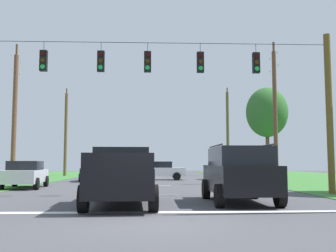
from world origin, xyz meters
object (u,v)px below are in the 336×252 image
object	(u,v)px
utility_pole_mid_left	(14,115)
utility_pole_far_left	(66,132)
distant_car_oncoming	(25,174)
utility_pole_mid_right	(275,112)
tree_roadside_right	(267,113)
overhead_signal_span	(155,100)
utility_pole_far_right	(228,132)
distant_car_far_parked	(94,171)
distant_car_crossing_white	(159,170)
pickup_truck	(121,176)
suv_black	(239,173)

from	to	relation	value
utility_pole_mid_left	utility_pole_far_left	bearing A→B (deg)	89.78
distant_car_oncoming	utility_pole_mid_left	world-z (taller)	utility_pole_mid_left
utility_pole_mid_right	tree_roadside_right	xyz separation A→B (m)	(1.56, 7.33, 0.91)
overhead_signal_span	utility_pole_mid_right	bearing A→B (deg)	47.02
utility_pole_far_right	distant_car_far_parked	bearing A→B (deg)	-134.59
distant_car_crossing_white	utility_pole_mid_left	xyz separation A→B (m)	(-10.01, -5.87, 3.89)
distant_car_crossing_white	tree_roadside_right	world-z (taller)	tree_roadside_right
utility_pole_far_right	tree_roadside_right	distance (m)	10.50
utility_pole_mid_right	distant_car_far_parked	bearing A→B (deg)	160.60
pickup_truck	distant_car_crossing_white	bearing A→B (deg)	85.29
utility_pole_far_right	utility_pole_mid_left	world-z (taller)	utility_pole_far_right
utility_pole_mid_right	utility_pole_far_left	bearing A→B (deg)	136.88
tree_roadside_right	utility_pole_far_right	bearing A→B (deg)	98.15
pickup_truck	utility_pole_far_left	size ratio (longest dim) A/B	0.58
utility_pole_far_left	distant_car_crossing_white	bearing A→B (deg)	-45.35
overhead_signal_span	distant_car_crossing_white	distance (m)	15.84
pickup_truck	tree_roadside_right	world-z (taller)	tree_roadside_right
overhead_signal_span	utility_pole_mid_left	world-z (taller)	utility_pole_mid_left
distant_car_crossing_white	utility_pole_mid_left	world-z (taller)	utility_pole_mid_left
utility_pole_mid_right	pickup_truck	bearing A→B (deg)	-125.54
utility_pole_far_right	utility_pole_mid_left	xyz separation A→B (m)	(-17.90, -16.99, -0.14)
overhead_signal_span	utility_pole_far_left	xyz separation A→B (m)	(-9.47, 25.52, 0.45)
overhead_signal_span	distant_car_far_parked	world-z (taller)	overhead_signal_span
distant_car_far_parked	utility_pole_mid_right	xyz separation A→B (m)	(12.88, -4.53, 4.07)
utility_pole_mid_left	distant_car_oncoming	bearing A→B (deg)	-63.56
overhead_signal_span	distant_car_oncoming	size ratio (longest dim) A/B	3.66
utility_pole_mid_right	utility_pole_mid_left	size ratio (longest dim) A/B	1.02
suv_black	distant_car_oncoming	size ratio (longest dim) A/B	1.08
distant_car_crossing_white	tree_roadside_right	bearing A→B (deg)	4.67
pickup_truck	distant_car_oncoming	xyz separation A→B (m)	(-6.07, 9.26, -0.18)
distant_car_crossing_white	utility_pole_mid_right	world-z (taller)	utility_pole_mid_right
pickup_truck	suv_black	distance (m)	4.24
utility_pole_mid_left	overhead_signal_span	bearing A→B (deg)	-45.15
distant_car_crossing_white	distant_car_oncoming	bearing A→B (deg)	-126.22
suv_black	utility_pole_mid_left	size ratio (longest dim) A/B	0.50
utility_pole_mid_right	utility_pole_far_right	bearing A→B (deg)	89.74
distant_car_far_parked	overhead_signal_span	bearing A→B (deg)	-71.13
suv_black	utility_pole_far_right	bearing A→B (deg)	79.93
overhead_signal_span	distant_car_far_parked	bearing A→B (deg)	108.87
distant_car_crossing_white	distant_car_oncoming	distance (m)	13.03
utility_pole_far_right	overhead_signal_span	bearing A→B (deg)	-107.48
overhead_signal_span	pickup_truck	xyz separation A→B (m)	(-1.15, -4.32, -3.28)
distant_car_far_parked	utility_pole_mid_left	xyz separation A→B (m)	(-4.94, -3.84, 3.89)
pickup_truck	distant_car_crossing_white	distance (m)	19.84
pickup_truck	distant_car_far_parked	size ratio (longest dim) A/B	1.24
distant_car_far_parked	tree_roadside_right	xyz separation A→B (m)	(14.44, 2.79, 4.98)
overhead_signal_span	pickup_truck	distance (m)	5.54
utility_pole_mid_right	tree_roadside_right	bearing A→B (deg)	77.96
overhead_signal_span	tree_roadside_right	size ratio (longest dim) A/B	2.04
distant_car_far_parked	utility_pole_mid_right	bearing A→B (deg)	-19.40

